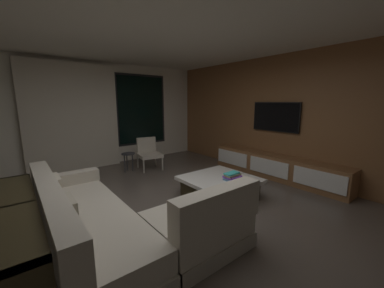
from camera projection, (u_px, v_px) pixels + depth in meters
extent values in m
plane|color=#564C44|center=(173.00, 217.00, 3.37)|extent=(9.20, 9.20, 0.00)
cube|color=silver|center=(95.00, 115.00, 5.94)|extent=(6.60, 0.12, 2.70)
cube|color=black|center=(141.00, 110.00, 6.67)|extent=(1.52, 0.02, 2.02)
cube|color=black|center=(142.00, 110.00, 6.65)|extent=(1.40, 0.03, 1.90)
cube|color=beige|center=(73.00, 118.00, 5.48)|extent=(2.10, 0.12, 2.60)
cube|color=brown|center=(289.00, 117.00, 4.99)|extent=(0.12, 7.80, 2.70)
plane|color=silver|center=(170.00, 20.00, 2.87)|extent=(8.20, 8.20, 0.00)
cube|color=#A49C8C|center=(90.00, 238.00, 2.70)|extent=(0.90, 2.50, 0.18)
cube|color=beige|center=(89.00, 222.00, 2.66)|extent=(0.86, 2.42, 0.24)
cube|color=beige|center=(51.00, 204.00, 2.39)|extent=(0.20, 2.50, 0.40)
cube|color=beige|center=(68.00, 179.00, 3.51)|extent=(0.90, 0.20, 0.18)
cube|color=#A49C8C|center=(196.00, 239.00, 2.68)|extent=(1.10, 0.90, 0.18)
cube|color=beige|center=(196.00, 222.00, 2.64)|extent=(1.07, 0.86, 0.24)
cube|color=beige|center=(218.00, 208.00, 2.32)|extent=(1.10, 0.20, 0.40)
cube|color=beige|center=(56.00, 190.00, 2.90)|extent=(0.10, 0.36, 0.36)
cube|color=#B2A893|center=(70.00, 215.00, 2.24)|extent=(0.10, 0.36, 0.36)
cube|color=#372E1B|center=(220.00, 189.00, 4.05)|extent=(1.00, 1.00, 0.30)
cube|color=white|center=(220.00, 179.00, 4.02)|extent=(1.16, 1.16, 0.06)
cube|color=#517DA5|center=(232.00, 179.00, 3.92)|extent=(0.29, 0.17, 0.03)
cube|color=purple|center=(232.00, 177.00, 3.92)|extent=(0.27, 0.22, 0.03)
cube|color=#777253|center=(233.00, 175.00, 3.91)|extent=(0.29, 0.15, 0.03)
cube|color=#3CC5C2|center=(232.00, 173.00, 3.91)|extent=(0.27, 0.14, 0.03)
cylinder|color=#B2ADA0|center=(162.00, 163.00, 5.66)|extent=(0.04, 0.04, 0.36)
cylinder|color=#B2ADA0|center=(144.00, 166.00, 5.43)|extent=(0.04, 0.04, 0.36)
cylinder|color=#B2ADA0|center=(155.00, 159.00, 6.09)|extent=(0.04, 0.04, 0.36)
cylinder|color=#B2ADA0|center=(138.00, 161.00, 5.86)|extent=(0.04, 0.04, 0.36)
cube|color=beige|center=(150.00, 155.00, 5.73)|extent=(0.62, 0.64, 0.08)
cube|color=beige|center=(146.00, 145.00, 5.89)|extent=(0.49, 0.15, 0.38)
cylinder|color=#333338|center=(125.00, 163.00, 5.47)|extent=(0.03, 0.03, 0.46)
cylinder|color=#333338|center=(133.00, 162.00, 5.60)|extent=(0.03, 0.03, 0.46)
cylinder|color=#333338|center=(127.00, 162.00, 5.61)|extent=(0.03, 0.03, 0.46)
cylinder|color=#333338|center=(128.00, 154.00, 5.49)|extent=(0.32, 0.32, 0.02)
cube|color=brown|center=(274.00, 166.00, 5.09)|extent=(0.44, 3.10, 0.52)
cube|color=white|center=(318.00, 180.00, 4.14)|extent=(0.02, 0.93, 0.33)
cube|color=white|center=(268.00, 167.00, 4.94)|extent=(0.02, 0.93, 0.33)
cube|color=white|center=(232.00, 158.00, 5.75)|extent=(0.02, 0.93, 0.33)
cube|color=#352214|center=(311.00, 183.00, 4.43)|extent=(0.33, 0.68, 0.19)
cube|color=teal|center=(326.00, 188.00, 4.23)|extent=(0.03, 0.04, 0.17)
cube|color=gray|center=(321.00, 186.00, 4.30)|extent=(0.03, 0.04, 0.19)
cube|color=#B25291|center=(316.00, 185.00, 4.37)|extent=(0.03, 0.04, 0.15)
cube|color=#819BB9|center=(311.00, 183.00, 4.43)|extent=(0.03, 0.04, 0.18)
cube|color=#56B681|center=(307.00, 182.00, 4.50)|extent=(0.03, 0.04, 0.17)
cube|color=#B98EA2|center=(303.00, 181.00, 4.57)|extent=(0.03, 0.04, 0.18)
cube|color=purple|center=(298.00, 181.00, 4.64)|extent=(0.03, 0.04, 0.14)
cube|color=black|center=(276.00, 117.00, 5.11)|extent=(0.04, 1.13, 0.65)
cube|color=black|center=(275.00, 117.00, 5.11)|extent=(0.05, 1.09, 0.61)
cube|color=#372E1B|center=(11.00, 207.00, 2.10)|extent=(0.40, 2.10, 0.04)
cube|color=#372E1B|center=(20.00, 263.00, 2.21)|extent=(0.38, 2.04, 0.03)
cube|color=#372E1B|center=(15.00, 204.00, 2.96)|extent=(0.40, 0.04, 0.74)
cube|color=#372E1B|center=(16.00, 242.00, 2.17)|extent=(0.38, 0.03, 0.74)
cube|color=silver|center=(19.00, 283.00, 1.78)|extent=(0.18, 0.04, 0.25)
cube|color=silver|center=(18.00, 270.00, 1.91)|extent=(0.18, 0.04, 0.27)
cube|color=silver|center=(18.00, 259.00, 2.05)|extent=(0.18, 0.04, 0.27)
cube|color=silver|center=(16.00, 250.00, 2.18)|extent=(0.18, 0.04, 0.26)
cube|color=white|center=(17.00, 242.00, 2.31)|extent=(0.18, 0.04, 0.23)
cube|color=silver|center=(17.00, 235.00, 2.45)|extent=(0.18, 0.04, 0.22)
cube|color=silver|center=(16.00, 227.00, 2.57)|extent=(0.18, 0.04, 0.27)
cube|color=white|center=(16.00, 220.00, 2.71)|extent=(0.18, 0.04, 0.27)
cube|color=silver|center=(15.00, 215.00, 2.84)|extent=(0.18, 0.04, 0.26)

